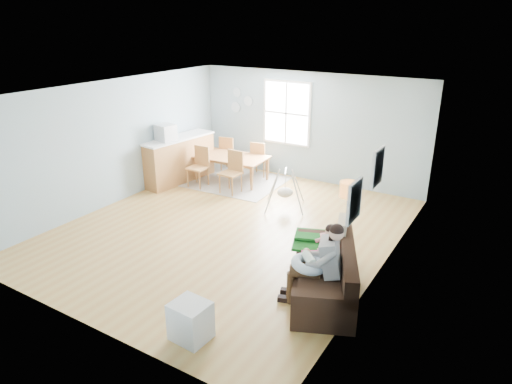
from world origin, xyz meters
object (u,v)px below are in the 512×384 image
Objects in this scene: father at (320,261)px; toddler at (323,245)px; sofa at (327,276)px; baby_swing at (285,192)px; chair_se at (233,169)px; storage_cube at (190,321)px; floor_lamp at (348,196)px; chair_sw at (200,164)px; counter at (179,159)px; dining_table at (230,169)px; chair_ne at (259,157)px; monitor at (166,133)px; chair_nw at (228,151)px.

father is 1.54× the size of toddler.
sofa is 1.96× the size of baby_swing.
storage_cube is at bearing -61.91° from chair_se.
toddler is 1.02m from floor_lamp.
chair_sw is at bearing 175.51° from baby_swing.
floor_lamp is 4.78m from chair_sw.
chair_se is (-3.60, 3.11, -0.12)m from father.
toddler is 0.40× the size of counter.
chair_sw is 0.47× the size of counter.
toddler is 0.86× the size of chair_sw.
father is 1.45m from floor_lamp.
dining_table is (-4.10, 3.73, -0.37)m from father.
chair_sw is at bearing -123.99° from chair_ne.
sofa is 4.61× the size of monitor.
chair_nw is at bearing 138.76° from toddler.
chair_ne is at bearing 56.01° from chair_sw.
monitor reaches higher than counter.
baby_swing is (2.03, -0.86, 0.06)m from dining_table.
chair_sw is (-4.42, 1.72, -0.63)m from floor_lamp.
chair_ne is 2.05m from counter.
monitor is at bearing -94.31° from counter.
dining_table is 0.84m from chair_se.
chair_ne is at bearing 113.13° from storage_cube.
father is at bearing -30.54° from counter.
floor_lamp is 4.70m from chair_ne.
floor_lamp is 0.69× the size of counter.
storage_cube is 5.81m from chair_sw.
floor_lamp is at bearing -33.96° from chair_nw.
chair_ne is 2.20m from baby_swing.
counter reaches higher than toddler.
chair_ne is (-3.65, 4.09, 0.24)m from sofa.
storage_cube is at bearing -53.43° from chair_sw.
storage_cube is 0.55× the size of chair_nw.
floor_lamp is 3.02× the size of monitor.
monitor reaches higher than sofa.
chair_sw is at bearing 126.57° from storage_cube.
floor_lamp reaches higher than sofa.
father reaches higher than chair_ne.
sofa is 2.19m from storage_cube.
chair_se is at bearing -51.50° from chair_nw.
counter is at bearing 176.49° from baby_swing.
chair_nw is at bearing -177.49° from chair_ne.
chair_se reaches higher than chair_sw.
sofa is 3.30m from baby_swing.
toddler reaches higher than chair_se.
dining_table is 0.83m from chair_nw.
sofa is 1.19× the size of dining_table.
dining_table is 1.31m from counter.
counter reaches higher than chair_se.
monitor reaches higher than chair_nw.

